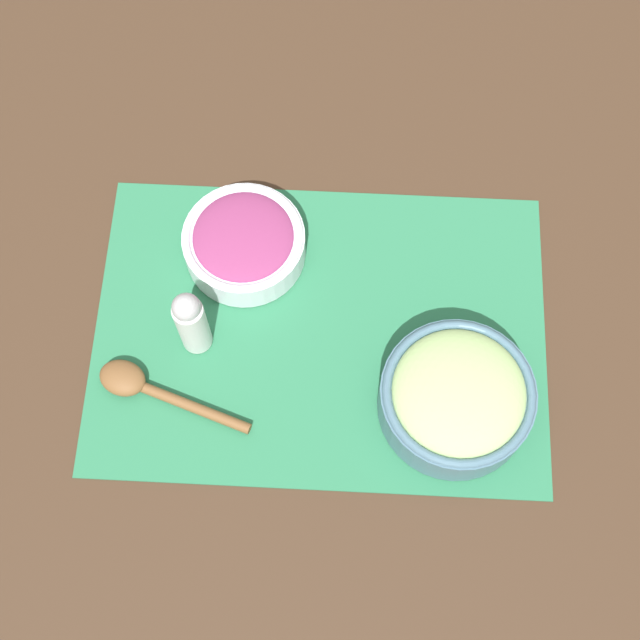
# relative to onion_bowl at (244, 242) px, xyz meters

# --- Properties ---
(ground_plane) EXTENTS (3.00, 3.00, 0.00)m
(ground_plane) POSITION_rel_onion_bowl_xyz_m (-0.09, 0.09, -0.03)
(ground_plane) COLOR #422D1E
(placemat) EXTENTS (0.51, 0.36, 0.00)m
(placemat) POSITION_rel_onion_bowl_xyz_m (-0.09, 0.09, -0.03)
(placemat) COLOR #2D7A51
(placemat) RESTS_ON ground_plane
(onion_bowl) EXTENTS (0.14, 0.14, 0.05)m
(onion_bowl) POSITION_rel_onion_bowl_xyz_m (0.00, 0.00, 0.00)
(onion_bowl) COLOR silver
(onion_bowl) RESTS_ON placemat
(cucumber_bowl) EXTENTS (0.16, 0.16, 0.07)m
(cucumber_bowl) POSITION_rel_onion_bowl_xyz_m (-0.24, 0.18, 0.01)
(cucumber_bowl) COLOR slate
(cucumber_bowl) RESTS_ON placemat
(wooden_spoon) EXTENTS (0.18, 0.08, 0.02)m
(wooden_spoon) POSITION_rel_onion_bowl_xyz_m (0.10, 0.17, -0.02)
(wooden_spoon) COLOR brown
(wooden_spoon) RESTS_ON placemat
(pepper_shaker) EXTENTS (0.03, 0.03, 0.11)m
(pepper_shaker) POSITION_rel_onion_bowl_xyz_m (0.05, 0.11, 0.03)
(pepper_shaker) COLOR silver
(pepper_shaker) RESTS_ON placemat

